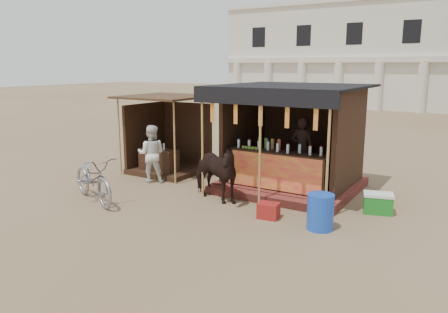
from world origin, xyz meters
The scene contains 10 objects.
ground centered at (0.00, 0.00, 0.00)m, with size 120.00×120.00×0.00m, color #846B4C.
main_stall centered at (1.01, 3.36, 1.03)m, with size 3.60×3.61×2.78m.
secondary_stall centered at (-3.17, 3.24, 0.85)m, with size 2.40×2.40×2.38m.
cow centered at (-0.20, 1.43, 0.73)m, with size 0.79×1.73×1.46m, color black.
motorbike centered at (-2.65, -0.17, 0.57)m, with size 0.76×2.18×1.15m, color gray.
bystander centered at (-2.67, 2.00, 0.82)m, with size 0.79×0.62×1.63m, color white.
blue_barrel centered at (2.70, 0.94, 0.37)m, with size 0.54×0.54×0.74m, color blue.
red_crate centered at (1.52, 1.00, 0.17)m, with size 0.44×0.36×0.34m, color maroon.
cooler centered at (3.47, 2.60, 0.23)m, with size 0.74×0.60×0.46m.
background_building centered at (-2.00, 29.94, 3.98)m, with size 26.00×7.45×8.18m.
Camera 1 is at (5.47, -7.22, 3.26)m, focal length 35.00 mm.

